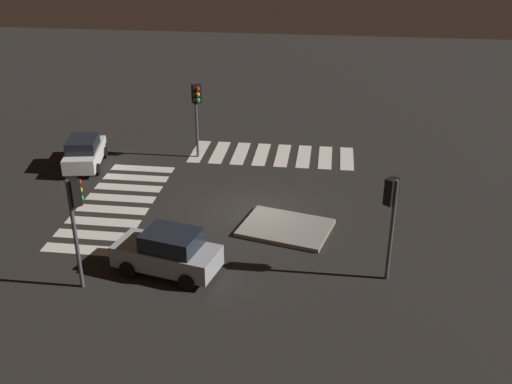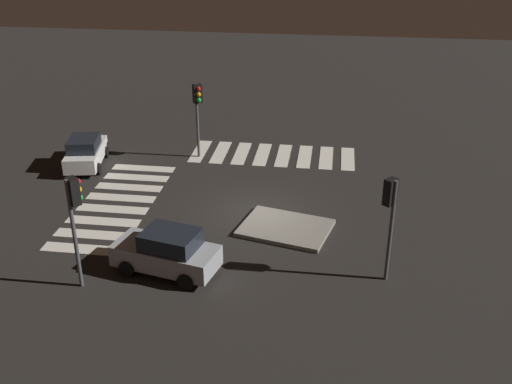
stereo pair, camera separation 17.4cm
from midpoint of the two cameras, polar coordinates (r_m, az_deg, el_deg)
name	(u,v)px [view 1 (the left image)]	position (r m, az deg, el deg)	size (l,w,h in m)	color
ground_plane	(256,212)	(26.50, -0.19, -1.95)	(80.00, 80.00, 0.00)	black
traffic_island	(286,228)	(25.11, 2.64, -3.42)	(4.12, 3.47, 0.18)	gray
car_white	(85,152)	(32.08, -16.11, 3.64)	(2.24, 3.87, 1.61)	silver
car_silver	(168,252)	(22.24, -8.58, -5.66)	(4.11, 2.48, 1.69)	#9EA0A5
traffic_light_west	(391,204)	(21.14, 12.43, -1.12)	(0.53, 0.54, 3.93)	#47474C
traffic_light_north	(75,206)	(21.02, -17.02, -1.30)	(0.54, 0.53, 4.16)	#47474C
traffic_light_east	(197,103)	(31.33, -5.81, 8.42)	(0.54, 0.53, 4.03)	#47474C
crosswalk_near	(272,155)	(32.57, 1.36, 3.53)	(8.75, 3.20, 0.02)	silver
crosswalk_side	(116,204)	(27.97, -13.28, -1.10)	(3.20, 8.75, 0.02)	silver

